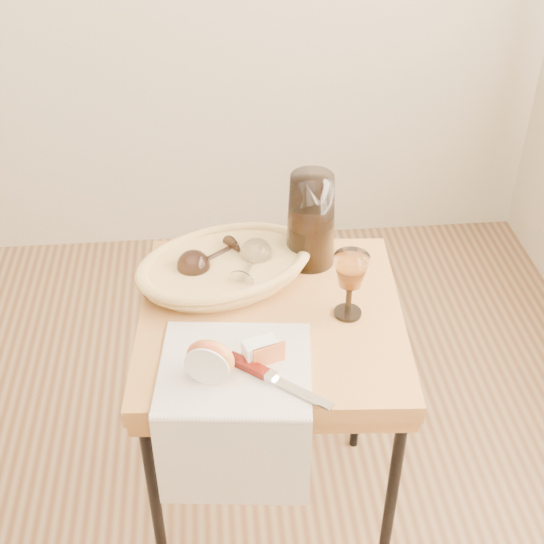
{
  "coord_description": "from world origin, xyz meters",
  "views": [
    {
      "loc": [
        0.59,
        -0.71,
        1.67
      ],
      "look_at": [
        0.7,
        0.45,
        0.81
      ],
      "focal_mm": 49.47,
      "sensor_mm": 36.0,
      "label": 1
    }
  ],
  "objects_px": {
    "table_knife": "(275,378)",
    "bread_basket": "(225,269)",
    "pitcher": "(311,220)",
    "wine_goblet": "(350,286)",
    "tea_towel": "(235,368)",
    "apple_half": "(210,359)",
    "side_table": "(271,427)",
    "goblet_lying_b": "(250,266)",
    "goblet_lying_a": "(210,258)"
  },
  "relations": [
    {
      "from": "table_knife",
      "to": "bread_basket",
      "type": "bearing_deg",
      "value": 142.52
    },
    {
      "from": "pitcher",
      "to": "table_knife",
      "type": "xyz_separation_m",
      "value": [
        -0.12,
        -0.38,
        -0.09
      ]
    },
    {
      "from": "wine_goblet",
      "to": "pitcher",
      "type": "bearing_deg",
      "value": 104.88
    },
    {
      "from": "tea_towel",
      "to": "table_knife",
      "type": "xyz_separation_m",
      "value": [
        0.07,
        -0.05,
        0.01
      ]
    },
    {
      "from": "apple_half",
      "to": "side_table",
      "type": "bearing_deg",
      "value": 73.83
    },
    {
      "from": "pitcher",
      "to": "tea_towel",
      "type": "bearing_deg",
      "value": -135.42
    },
    {
      "from": "goblet_lying_b",
      "to": "bread_basket",
      "type": "bearing_deg",
      "value": 90.19
    },
    {
      "from": "side_table",
      "to": "bread_basket",
      "type": "distance_m",
      "value": 0.4
    },
    {
      "from": "bread_basket",
      "to": "goblet_lying_b",
      "type": "xyz_separation_m",
      "value": [
        0.05,
        -0.02,
        0.02
      ]
    },
    {
      "from": "bread_basket",
      "to": "goblet_lying_a",
      "type": "bearing_deg",
      "value": 132.38
    },
    {
      "from": "side_table",
      "to": "goblet_lying_a",
      "type": "bearing_deg",
      "value": 130.27
    },
    {
      "from": "table_knife",
      "to": "pitcher",
      "type": "bearing_deg",
      "value": 112.77
    },
    {
      "from": "tea_towel",
      "to": "table_knife",
      "type": "distance_m",
      "value": 0.08
    },
    {
      "from": "tea_towel",
      "to": "bread_basket",
      "type": "bearing_deg",
      "value": 97.46
    },
    {
      "from": "wine_goblet",
      "to": "table_knife",
      "type": "distance_m",
      "value": 0.26
    },
    {
      "from": "side_table",
      "to": "goblet_lying_b",
      "type": "xyz_separation_m",
      "value": [
        -0.04,
        0.1,
        0.39
      ]
    },
    {
      "from": "side_table",
      "to": "wine_goblet",
      "type": "height_order",
      "value": "wine_goblet"
    },
    {
      "from": "wine_goblet",
      "to": "apple_half",
      "type": "bearing_deg",
      "value": -150.46
    },
    {
      "from": "side_table",
      "to": "table_knife",
      "type": "relative_size",
      "value": 3.13
    },
    {
      "from": "goblet_lying_b",
      "to": "goblet_lying_a",
      "type": "bearing_deg",
      "value": 88.36
    },
    {
      "from": "side_table",
      "to": "tea_towel",
      "type": "relative_size",
      "value": 2.41
    },
    {
      "from": "side_table",
      "to": "goblet_lying_a",
      "type": "distance_m",
      "value": 0.43
    },
    {
      "from": "goblet_lying_b",
      "to": "pitcher",
      "type": "bearing_deg",
      "value": -39.42
    },
    {
      "from": "wine_goblet",
      "to": "side_table",
      "type": "bearing_deg",
      "value": 173.61
    },
    {
      "from": "bread_basket",
      "to": "side_table",
      "type": "bearing_deg",
      "value": -75.92
    },
    {
      "from": "goblet_lying_a",
      "to": "pitcher",
      "type": "xyz_separation_m",
      "value": [
        0.22,
        0.04,
        0.06
      ]
    },
    {
      "from": "goblet_lying_a",
      "to": "goblet_lying_b",
      "type": "distance_m",
      "value": 0.09
    },
    {
      "from": "goblet_lying_a",
      "to": "table_knife",
      "type": "relative_size",
      "value": 0.53
    },
    {
      "from": "wine_goblet",
      "to": "apple_half",
      "type": "xyz_separation_m",
      "value": [
        -0.28,
        -0.16,
        -0.03
      ]
    },
    {
      "from": "bread_basket",
      "to": "wine_goblet",
      "type": "relative_size",
      "value": 2.38
    },
    {
      "from": "side_table",
      "to": "goblet_lying_b",
      "type": "distance_m",
      "value": 0.41
    },
    {
      "from": "goblet_lying_b",
      "to": "apple_half",
      "type": "distance_m",
      "value": 0.3
    },
    {
      "from": "goblet_lying_a",
      "to": "apple_half",
      "type": "bearing_deg",
      "value": 51.53
    },
    {
      "from": "tea_towel",
      "to": "apple_half",
      "type": "relative_size",
      "value": 3.11
    },
    {
      "from": "bread_basket",
      "to": "apple_half",
      "type": "distance_m",
      "value": 0.31
    },
    {
      "from": "side_table",
      "to": "apple_half",
      "type": "distance_m",
      "value": 0.45
    },
    {
      "from": "goblet_lying_a",
      "to": "goblet_lying_b",
      "type": "bearing_deg",
      "value": 119.31
    },
    {
      "from": "pitcher",
      "to": "apple_half",
      "type": "height_order",
      "value": "pitcher"
    },
    {
      "from": "side_table",
      "to": "tea_towel",
      "type": "height_order",
      "value": "tea_towel"
    },
    {
      "from": "side_table",
      "to": "goblet_lying_a",
      "type": "xyz_separation_m",
      "value": [
        -0.12,
        0.14,
        0.39
      ]
    },
    {
      "from": "side_table",
      "to": "apple_half",
      "type": "xyz_separation_m",
      "value": [
        -0.13,
        -0.18,
        0.39
      ]
    },
    {
      "from": "apple_half",
      "to": "table_knife",
      "type": "distance_m",
      "value": 0.12
    },
    {
      "from": "side_table",
      "to": "pitcher",
      "type": "height_order",
      "value": "pitcher"
    },
    {
      "from": "pitcher",
      "to": "goblet_lying_a",
      "type": "bearing_deg",
      "value": 173.5
    },
    {
      "from": "bread_basket",
      "to": "tea_towel",
      "type": "bearing_deg",
      "value": -109.91
    },
    {
      "from": "goblet_lying_a",
      "to": "table_knife",
      "type": "height_order",
      "value": "goblet_lying_a"
    },
    {
      "from": "wine_goblet",
      "to": "goblet_lying_b",
      "type": "bearing_deg",
      "value": 147.65
    },
    {
      "from": "tea_towel",
      "to": "goblet_lying_b",
      "type": "bearing_deg",
      "value": 86.32
    },
    {
      "from": "bread_basket",
      "to": "apple_half",
      "type": "relative_size",
      "value": 3.81
    },
    {
      "from": "tea_towel",
      "to": "bread_basket",
      "type": "relative_size",
      "value": 0.82
    }
  ]
}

